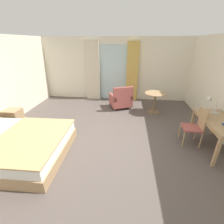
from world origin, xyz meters
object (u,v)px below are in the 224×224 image
at_px(writing_desk, 219,124).
at_px(bed, 14,145).
at_px(nightstand, 13,118).
at_px(round_cafe_table, 155,98).
at_px(desk_lamp, 212,101).
at_px(desk_chair, 196,125).
at_px(armchair_by_window, 121,100).

bearing_deg(writing_desk, bed, -170.42).
relative_size(nightstand, writing_desk, 0.38).
height_order(writing_desk, round_cafe_table, writing_desk).
distance_m(writing_desk, desk_lamp, 0.63).
distance_m(desk_lamp, round_cafe_table, 1.88).
bearing_deg(desk_lamp, nightstand, -179.95).
bearing_deg(writing_desk, desk_chair, 160.63).
bearing_deg(writing_desk, round_cafe_table, 119.98).
bearing_deg(bed, desk_chair, 12.48).
bearing_deg(desk_lamp, writing_desk, -89.20).
distance_m(desk_chair, desk_lamp, 0.74).
bearing_deg(nightstand, desk_lamp, 0.05).
distance_m(bed, writing_desk, 4.60).
height_order(desk_chair, desk_lamp, desk_lamp).
distance_m(nightstand, desk_chair, 5.07).
xyz_separation_m(armchair_by_window, round_cafe_table, (1.20, -0.29, 0.20)).
xyz_separation_m(bed, desk_chair, (4.11, 0.91, 0.24)).
xyz_separation_m(bed, desk_lamp, (4.52, 1.29, 0.73)).
relative_size(desk_lamp, armchair_by_window, 0.46).
xyz_separation_m(desk_chair, round_cafe_table, (-0.72, 1.82, 0.04)).
xyz_separation_m(desk_lamp, armchair_by_window, (-2.32, 1.72, -0.65)).
bearing_deg(round_cafe_table, desk_lamp, -51.88).
bearing_deg(round_cafe_table, bed, -141.21).
distance_m(nightstand, desk_lamp, 5.51).
bearing_deg(round_cafe_table, desk_chair, -68.46).
distance_m(desk_lamp, armchair_by_window, 2.96).
bearing_deg(desk_lamp, round_cafe_table, 128.12).
bearing_deg(armchair_by_window, bed, -126.05).
height_order(bed, nightstand, bed).
relative_size(nightstand, desk_lamp, 1.20).
distance_m(writing_desk, round_cafe_table, 2.27).
distance_m(bed, round_cafe_table, 4.36).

